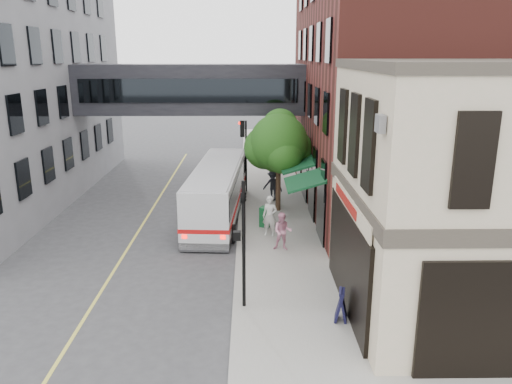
{
  "coord_description": "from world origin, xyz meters",
  "views": [
    {
      "loc": [
        0.6,
        -13.7,
        8.64
      ],
      "look_at": [
        0.85,
        4.44,
        3.59
      ],
      "focal_mm": 35.0,
      "sensor_mm": 36.0,
      "label": 1
    }
  ],
  "objects_px": {
    "pedestrian_a": "(270,216)",
    "newspaper_box": "(265,217)",
    "bus": "(218,189)",
    "pedestrian_b": "(283,231)",
    "sandwich_board": "(341,305)",
    "pedestrian_c": "(273,185)"
  },
  "relations": [
    {
      "from": "pedestrian_a",
      "to": "newspaper_box",
      "type": "height_order",
      "value": "pedestrian_a"
    },
    {
      "from": "bus",
      "to": "newspaper_box",
      "type": "bearing_deg",
      "value": -38.0
    },
    {
      "from": "pedestrian_a",
      "to": "pedestrian_b",
      "type": "xyz_separation_m",
      "value": [
        0.5,
        -1.86,
        -0.11
      ]
    },
    {
      "from": "bus",
      "to": "pedestrian_a",
      "type": "distance_m",
      "value": 4.22
    },
    {
      "from": "pedestrian_a",
      "to": "pedestrian_b",
      "type": "bearing_deg",
      "value": -59.23
    },
    {
      "from": "pedestrian_a",
      "to": "sandwich_board",
      "type": "xyz_separation_m",
      "value": [
        2.03,
        -8.0,
        -0.44
      ]
    },
    {
      "from": "pedestrian_a",
      "to": "bus",
      "type": "bearing_deg",
      "value": 145.63
    },
    {
      "from": "bus",
      "to": "pedestrian_b",
      "type": "distance_m",
      "value": 6.02
    },
    {
      "from": "bus",
      "to": "pedestrian_c",
      "type": "bearing_deg",
      "value": 41.57
    },
    {
      "from": "bus",
      "to": "pedestrian_a",
      "type": "xyz_separation_m",
      "value": [
        2.69,
        -3.22,
        -0.45
      ]
    },
    {
      "from": "pedestrian_a",
      "to": "pedestrian_c",
      "type": "relative_size",
      "value": 1.05
    },
    {
      "from": "pedestrian_a",
      "to": "pedestrian_b",
      "type": "distance_m",
      "value": 1.92
    },
    {
      "from": "pedestrian_a",
      "to": "pedestrian_c",
      "type": "distance_m",
      "value": 5.99
    },
    {
      "from": "sandwich_board",
      "to": "bus",
      "type": "bearing_deg",
      "value": 124.73
    },
    {
      "from": "newspaper_box",
      "to": "pedestrian_c",
      "type": "bearing_deg",
      "value": 104.97
    },
    {
      "from": "pedestrian_b",
      "to": "sandwich_board",
      "type": "distance_m",
      "value": 6.34
    },
    {
      "from": "pedestrian_c",
      "to": "newspaper_box",
      "type": "distance_m",
      "value": 4.78
    },
    {
      "from": "pedestrian_c",
      "to": "sandwich_board",
      "type": "relative_size",
      "value": 1.74
    },
    {
      "from": "pedestrian_c",
      "to": "newspaper_box",
      "type": "height_order",
      "value": "pedestrian_c"
    },
    {
      "from": "bus",
      "to": "pedestrian_a",
      "type": "relative_size",
      "value": 5.42
    },
    {
      "from": "pedestrian_b",
      "to": "newspaper_box",
      "type": "xyz_separation_m",
      "value": [
        -0.67,
        3.11,
        -0.35
      ]
    },
    {
      "from": "pedestrian_b",
      "to": "pedestrian_c",
      "type": "bearing_deg",
      "value": 98.31
    }
  ]
}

